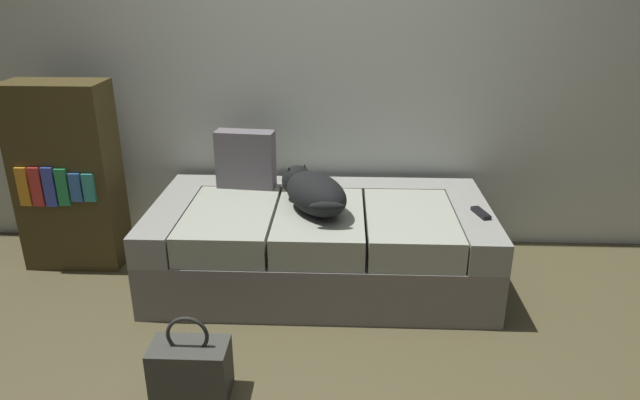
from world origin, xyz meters
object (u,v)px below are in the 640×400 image
couch (320,243)px  throw_pillow (246,159)px  tv_remote (481,213)px  bookshelf (68,176)px  dog_dark (312,191)px  handbag (191,369)px

couch → throw_pillow: (-0.45, 0.28, 0.40)m
tv_remote → throw_pillow: size_ratio=0.44×
bookshelf → dog_dark: bearing=-9.3°
dog_dark → bookshelf: (-1.44, 0.24, -0.02)m
handbag → bookshelf: bookshelf is taller
tv_remote → bookshelf: bearing=158.4°
dog_dark → tv_remote: 0.90m
tv_remote → handbag: size_ratio=0.40×
handbag → couch: bearing=63.5°
couch → dog_dark: dog_dark is taller
bookshelf → tv_remote: bearing=-6.6°
tv_remote → throw_pillow: (-1.30, 0.38, 0.16)m
dog_dark → handbag: (-0.46, -0.93, -0.44)m
couch → bookshelf: bearing=173.5°
tv_remote → handbag: bearing=-161.5°
tv_remote → throw_pillow: bearing=148.8°
couch → handbag: size_ratio=4.91×
dog_dark → tv_remote: bearing=-2.3°
couch → bookshelf: size_ratio=1.69×
dog_dark → tv_remote: size_ratio=3.83×
couch → dog_dark: size_ratio=3.23×
throw_pillow → bookshelf: 1.04m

